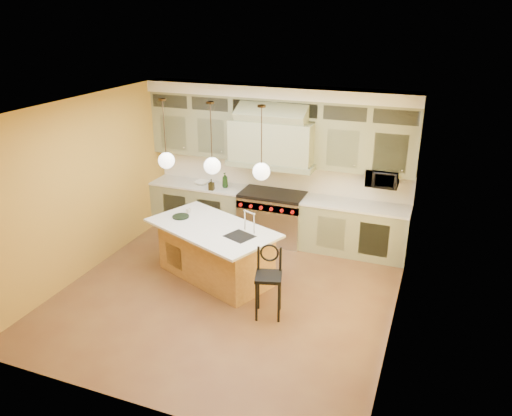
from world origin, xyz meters
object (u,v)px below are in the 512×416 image
at_px(counter_stool, 269,278).
at_px(microwave, 382,178).
at_px(kitchen_island, 215,251).
at_px(range, 272,216).

xyz_separation_m(counter_stool, microwave, (1.16, 2.52, 0.85)).
bearing_deg(counter_stool, kitchen_island, 132.97).
xyz_separation_m(kitchen_island, counter_stool, (1.18, -0.72, 0.13)).
height_order(range, counter_stool, counter_stool).
bearing_deg(range, counter_stool, -71.98).
relative_size(kitchen_island, counter_stool, 2.24).
xyz_separation_m(range, microwave, (1.95, 0.11, 0.96)).
distance_m(kitchen_island, counter_stool, 1.39).
distance_m(range, kitchen_island, 1.74).
relative_size(range, counter_stool, 1.13).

